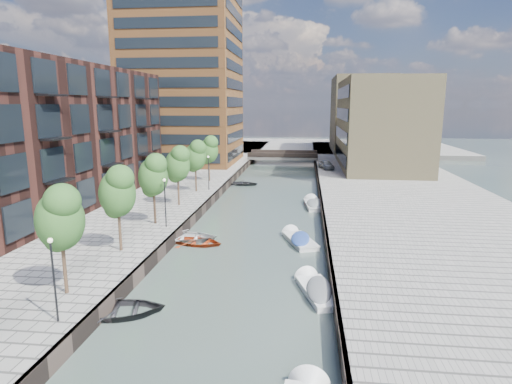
% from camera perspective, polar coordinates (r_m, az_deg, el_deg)
% --- Properties ---
extents(water, '(300.00, 300.00, 0.00)m').
position_cam_1_polar(water, '(50.82, 1.67, -1.01)').
color(water, '#38473F').
rests_on(water, ground).
extents(quay_right, '(20.00, 140.00, 1.00)m').
position_cam_1_polar(quay_right, '(51.86, 19.57, -0.86)').
color(quay_right, gray).
rests_on(quay_right, ground).
extents(quay_wall_left, '(0.25, 140.00, 1.00)m').
position_cam_1_polar(quay_wall_left, '(51.59, -5.10, -0.29)').
color(quay_wall_left, '#332823').
rests_on(quay_wall_left, ground).
extents(quay_wall_right, '(0.25, 140.00, 1.00)m').
position_cam_1_polar(quay_wall_right, '(50.56, 8.57, -0.62)').
color(quay_wall_right, '#332823').
rests_on(quay_wall_right, ground).
extents(far_closure, '(80.00, 40.00, 1.00)m').
position_cam_1_polar(far_closure, '(110.00, 4.43, 6.03)').
color(far_closure, gray).
rests_on(far_closure, ground).
extents(apartment_block, '(8.00, 38.00, 14.00)m').
position_cam_1_polar(apartment_block, '(46.40, -25.10, 6.70)').
color(apartment_block, black).
rests_on(apartment_block, quay_left).
extents(tower, '(18.00, 18.00, 30.00)m').
position_cam_1_polar(tower, '(77.55, -9.61, 15.07)').
color(tower, '#93582B').
rests_on(tower, quay_left).
extents(tan_block_near, '(12.00, 25.00, 14.00)m').
position_cam_1_polar(tan_block_near, '(72.43, 16.16, 8.70)').
color(tan_block_near, '#8D7E56').
rests_on(tan_block_near, quay_right).
extents(tan_block_far, '(12.00, 20.00, 16.00)m').
position_cam_1_polar(tan_block_far, '(98.13, 13.74, 10.05)').
color(tan_block_far, '#8D7E56').
rests_on(tan_block_far, quay_right).
extents(bridge, '(13.00, 6.00, 1.30)m').
position_cam_1_polar(bridge, '(82.10, 3.64, 4.79)').
color(bridge, gray).
rests_on(bridge, ground).
extents(tree_1, '(2.50, 2.50, 5.95)m').
position_cam_1_polar(tree_1, '(24.77, -24.70, -2.97)').
color(tree_1, '#382619').
rests_on(tree_1, quay_left).
extents(tree_2, '(2.50, 2.50, 5.95)m').
position_cam_1_polar(tree_2, '(30.79, -18.02, 0.21)').
color(tree_2, '#382619').
rests_on(tree_2, quay_left).
extents(tree_3, '(2.50, 2.50, 5.95)m').
position_cam_1_polar(tree_3, '(37.16, -13.57, 2.33)').
color(tree_3, '#382619').
rests_on(tree_3, quay_left).
extents(tree_4, '(2.50, 2.50, 5.95)m').
position_cam_1_polar(tree_4, '(43.72, -10.43, 3.81)').
color(tree_4, '#382619').
rests_on(tree_4, quay_left).
extents(tree_5, '(2.50, 2.50, 5.95)m').
position_cam_1_polar(tree_5, '(50.40, -8.11, 4.90)').
color(tree_5, '#382619').
rests_on(tree_5, quay_left).
extents(tree_6, '(2.50, 2.50, 5.95)m').
position_cam_1_polar(tree_6, '(57.16, -6.33, 5.72)').
color(tree_6, '#382619').
rests_on(tree_6, quay_left).
extents(lamp_0, '(0.24, 0.24, 4.12)m').
position_cam_1_polar(lamp_0, '(22.19, -25.42, -9.51)').
color(lamp_0, black).
rests_on(lamp_0, quay_left).
extents(lamp_1, '(0.24, 0.24, 4.12)m').
position_cam_1_polar(lamp_1, '(36.13, -12.04, -0.76)').
color(lamp_1, black).
rests_on(lamp_1, quay_left).
extents(lamp_2, '(0.24, 0.24, 4.12)m').
position_cam_1_polar(lamp_2, '(51.29, -6.36, 3.03)').
color(lamp_2, black).
rests_on(lamp_2, quay_left).
extents(sloop_1, '(5.53, 4.57, 0.99)m').
position_cam_1_polar(sloop_1, '(24.98, -17.60, -15.32)').
color(sloop_1, black).
rests_on(sloop_1, ground).
extents(sloop_2, '(4.65, 3.74, 0.85)m').
position_cam_1_polar(sloop_2, '(35.10, -7.76, -6.92)').
color(sloop_2, '#A03111').
rests_on(sloop_2, ground).
extents(sloop_3, '(5.45, 4.13, 1.06)m').
position_cam_1_polar(sloop_3, '(36.14, -9.28, -6.42)').
color(sloop_3, silver).
rests_on(sloop_3, ground).
extents(sloop_4, '(4.52, 3.43, 0.88)m').
position_cam_1_polar(sloop_4, '(60.04, -1.77, 0.95)').
color(sloop_4, black).
rests_on(sloop_4, ground).
extents(motorboat_1, '(2.96, 5.04, 1.59)m').
position_cam_1_polar(motorboat_1, '(26.54, 8.07, -12.75)').
color(motorboat_1, white).
rests_on(motorboat_1, ground).
extents(motorboat_3, '(3.22, 5.05, 1.59)m').
position_cam_1_polar(motorboat_3, '(35.51, 5.67, -6.32)').
color(motorboat_3, silver).
rests_on(motorboat_3, ground).
extents(motorboat_4, '(2.37, 5.33, 1.72)m').
position_cam_1_polar(motorboat_4, '(47.84, 7.67, -1.65)').
color(motorboat_4, '#B2B2B0').
rests_on(motorboat_4, ground).
extents(car, '(2.79, 4.41, 1.40)m').
position_cam_1_polar(car, '(69.11, 9.33, 3.63)').
color(car, '#9A9E9F').
rests_on(car, quay_right).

